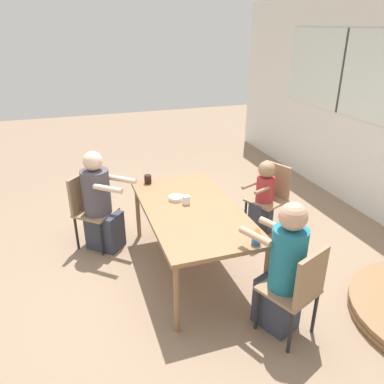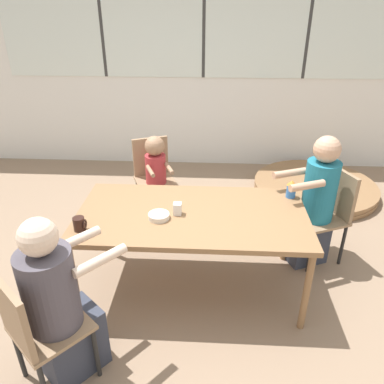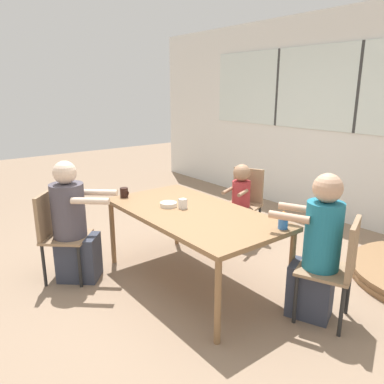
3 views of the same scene
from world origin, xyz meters
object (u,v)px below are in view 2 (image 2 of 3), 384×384
object	(u,v)px
person_man_blue_shirt	(60,308)
milk_carton_small	(177,209)
folded_table_stack	(315,187)
sippy_cup	(291,189)
bowl_white_shallow	(159,216)
person_toddler	(157,181)
coffee_mug	(80,224)
chair_for_man_blue_shirt	(34,326)
person_woman_green_shirt	(314,206)
chair_for_toddler	(153,171)
chair_for_woman_green_shirt	(329,208)

from	to	relation	value
person_man_blue_shirt	milk_carton_small	world-z (taller)	person_man_blue_shirt
folded_table_stack	sippy_cup	bearing A→B (deg)	-113.12
bowl_white_shallow	sippy_cup	bearing A→B (deg)	20.98
person_toddler	coffee_mug	xyz separation A→B (m)	(-0.35, -1.33, 0.30)
person_man_blue_shirt	sippy_cup	bearing A→B (deg)	77.98
chair_for_man_blue_shirt	person_woman_green_shirt	size ratio (longest dim) A/B	0.72
coffee_mug	folded_table_stack	bearing A→B (deg)	43.34
milk_carton_small	folded_table_stack	xyz separation A→B (m)	(1.55, 1.84, -0.70)
sippy_cup	folded_table_stack	xyz separation A→B (m)	(0.65, 1.51, -0.73)
chair_for_toddler	chair_for_woman_green_shirt	bearing A→B (deg)	135.10
person_toddler	coffee_mug	bearing A→B (deg)	53.15
person_woman_green_shirt	person_toddler	distance (m)	1.60
chair_for_toddler	coffee_mug	world-z (taller)	chair_for_toddler
person_woman_green_shirt	folded_table_stack	bearing A→B (deg)	-38.40
person_toddler	chair_for_toddler	bearing A→B (deg)	-90.00
milk_carton_small	person_man_blue_shirt	bearing A→B (deg)	-127.56
chair_for_toddler	person_toddler	distance (m)	0.16
person_toddler	sippy_cup	xyz separation A→B (m)	(1.23, -0.75, 0.33)
folded_table_stack	person_man_blue_shirt	bearing A→B (deg)	-129.36
chair_for_man_blue_shirt	folded_table_stack	distance (m)	3.64
chair_for_woman_green_shirt	coffee_mug	size ratio (longest dim) A/B	8.63
chair_for_man_blue_shirt	milk_carton_small	distance (m)	1.23
chair_for_woman_green_shirt	chair_for_man_blue_shirt	distance (m)	2.52
person_woman_green_shirt	person_toddler	xyz separation A→B (m)	(-1.48, 0.62, -0.10)
person_woman_green_shirt	sippy_cup	world-z (taller)	person_woman_green_shirt
person_toddler	bowl_white_shallow	xyz separation A→B (m)	(0.19, -1.15, 0.28)
person_toddler	sippy_cup	bearing A→B (deg)	126.34
chair_for_toddler	coffee_mug	bearing A→B (deg)	56.72
coffee_mug	sippy_cup	xyz separation A→B (m)	(1.57, 0.58, 0.03)
sippy_cup	bowl_white_shallow	xyz separation A→B (m)	(-1.04, -0.40, -0.06)
person_woman_green_shirt	milk_carton_small	distance (m)	1.26
chair_for_toddler	person_woman_green_shirt	world-z (taller)	person_woman_green_shirt
chair_for_man_blue_shirt	person_toddler	distance (m)	2.07
chair_for_toddler	coffee_mug	size ratio (longest dim) A/B	8.63
coffee_mug	chair_for_man_blue_shirt	bearing A→B (deg)	-96.09
bowl_white_shallow	chair_for_toddler	bearing A→B (deg)	100.83
chair_for_man_blue_shirt	person_man_blue_shirt	bearing A→B (deg)	90.00
person_man_blue_shirt	milk_carton_small	bearing A→B (deg)	93.64
chair_for_man_blue_shirt	coffee_mug	distance (m)	0.74
chair_for_woman_green_shirt	folded_table_stack	xyz separation A→B (m)	(0.25, 1.32, -0.45)
person_man_blue_shirt	coffee_mug	bearing A→B (deg)	134.66
bowl_white_shallow	folded_table_stack	size ratio (longest dim) A/B	0.11
chair_for_woman_green_shirt	person_toddler	distance (m)	1.72
person_toddler	milk_carton_small	bearing A→B (deg)	84.41
person_man_blue_shirt	bowl_white_shallow	xyz separation A→B (m)	(0.50, 0.75, 0.21)
chair_for_man_blue_shirt	milk_carton_small	xyz separation A→B (m)	(0.74, 0.95, 0.25)
coffee_mug	folded_table_stack	size ratio (longest dim) A/B	0.07
person_woman_green_shirt	person_man_blue_shirt	world-z (taller)	person_woman_green_shirt
chair_for_woman_green_shirt	chair_for_man_blue_shirt	world-z (taller)	same
milk_carton_small	bowl_white_shallow	distance (m)	0.15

